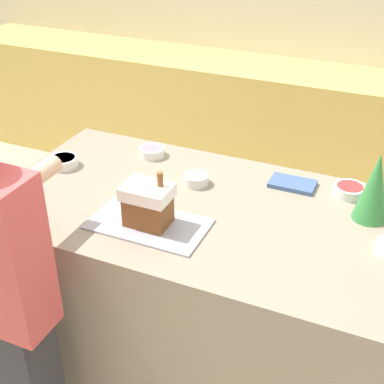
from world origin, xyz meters
name	(u,v)px	position (x,y,z in m)	size (l,w,h in m)	color
ground_plane	(209,367)	(0.00, 0.00, 0.00)	(12.00, 12.00, 0.00)	#C6B28E
wall_back	(332,12)	(0.00, 2.30, 1.30)	(8.00, 0.05, 2.60)	beige
back_cabinet_block	(309,134)	(0.00, 1.98, 0.47)	(6.00, 0.60, 0.94)	#DBBC60
kitchen_island	(211,296)	(0.00, 0.00, 0.48)	(1.89, 0.97, 0.96)	gray
baking_tray	(149,224)	(-0.19, -0.21, 0.96)	(0.47, 0.27, 0.01)	#9E9EA8
gingerbread_house	(148,204)	(-0.19, -0.21, 1.05)	(0.19, 0.14, 0.23)	brown
decorative_tree	(375,187)	(0.60, 0.19, 1.10)	(0.14, 0.14, 0.29)	#33843D
candy_bowl_far_left	(350,190)	(0.50, 0.35, 0.98)	(0.14, 0.14, 0.04)	silver
candy_bowl_center_rear	(196,179)	(-0.15, 0.16, 0.98)	(0.11, 0.11, 0.05)	silver
candy_bowl_behind_tray	(152,151)	(-0.46, 0.33, 0.98)	(0.12, 0.12, 0.04)	white
candy_bowl_front_corner	(63,161)	(-0.79, 0.07, 0.98)	(0.14, 0.14, 0.05)	white
cookbook	(292,184)	(0.25, 0.32, 0.97)	(0.20, 0.12, 0.02)	#3F598C
person	(1,305)	(-0.54, -0.70, 0.81)	(0.41, 0.52, 1.57)	#333338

